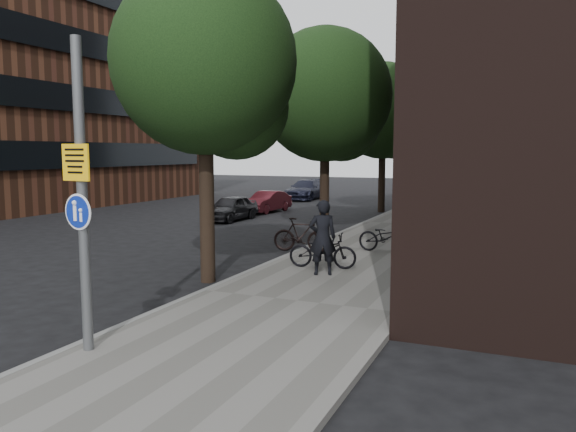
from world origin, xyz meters
The scene contains 15 objects.
ground centered at (0.00, 0.00, 0.00)m, with size 120.00×120.00×0.00m, color black.
sidewalk centered at (0.25, 10.00, 0.06)m, with size 4.50×60.00×0.12m, color slate.
curb_edge centered at (-2.00, 10.00, 0.07)m, with size 0.15×60.00×0.13m, color slate.
street_tree_near centered at (-2.53, 4.64, 5.11)m, with size 4.40×4.40×7.50m.
street_tree_mid centered at (-2.53, 13.14, 5.11)m, with size 5.00×5.00×7.80m.
street_tree_far centered at (-2.53, 22.14, 5.11)m, with size 5.00×5.00×7.80m.
signpost centered at (-1.64, -0.63, 2.53)m, with size 0.55×0.16×4.77m.
pedestrian centered at (-0.10, 5.86, 1.06)m, with size 0.69×0.45×1.89m, color black.
parked_bike_facade_near centered at (0.66, 9.56, 0.60)m, with size 0.64×1.84×0.97m, color black.
parked_bike_facade_far centered at (1.40, 11.66, 0.66)m, with size 0.50×1.78×1.07m, color black.
parked_bike_curb_near centered at (-0.37, 6.62, 0.59)m, with size 0.63×1.80×0.94m, color black.
parked_bike_curb_far centered at (-1.80, 8.64, 0.64)m, with size 0.49×1.75×1.05m, color black.
parked_car_near centered at (-8.13, 15.57, 0.58)m, with size 1.38×3.43×1.17m, color black.
parked_car_mid centered at (-8.11, 19.47, 0.56)m, with size 1.18×3.37×1.11m, color #4F161D.
parked_car_far centered at (-9.13, 27.72, 0.66)m, with size 1.84×4.54×1.32m, color black.
Camera 1 is at (4.57, -7.17, 3.19)m, focal length 35.00 mm.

